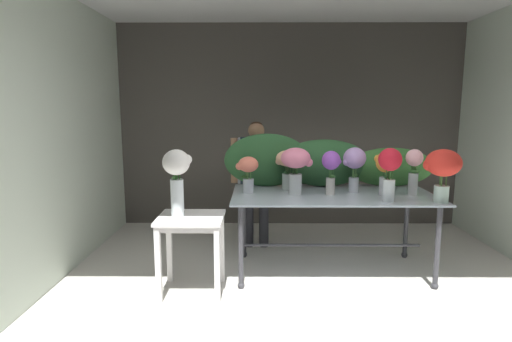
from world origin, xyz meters
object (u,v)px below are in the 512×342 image
at_px(vase_violet_snapdragons, 331,167).
at_px(vase_sunset_tulips, 385,168).
at_px(display_table_glass, 332,204).
at_px(vase_white_roses_tall, 177,174).
at_px(side_table_white, 191,228).
at_px(vase_rosy_dahlias, 296,164).
at_px(florist, 256,170).
at_px(vase_lilac_stock, 354,163).
at_px(vase_crimson_carnations, 390,168).
at_px(vase_coral_anemones, 248,170).
at_px(vase_blush_peonies, 414,168).
at_px(vase_scarlet_freesia, 443,167).
at_px(vase_peach_ranunculus, 288,163).

bearing_deg(vase_violet_snapdragons, vase_sunset_tulips, -1.06).
height_order(display_table_glass, vase_white_roses_tall, vase_white_roses_tall).
relative_size(side_table_white, vase_rosy_dahlias, 1.53).
bearing_deg(side_table_white, vase_sunset_tulips, 12.42).
relative_size(florist, vase_lilac_stock, 3.30).
bearing_deg(vase_lilac_stock, vase_crimson_carnations, -61.05).
relative_size(vase_coral_anemones, vase_white_roses_tall, 0.61).
height_order(vase_sunset_tulips, vase_coral_anemones, vase_sunset_tulips).
relative_size(vase_lilac_stock, vase_blush_peonies, 1.01).
relative_size(vase_scarlet_freesia, vase_rosy_dahlias, 1.05).
bearing_deg(vase_blush_peonies, vase_lilac_stock, 165.98).
bearing_deg(vase_crimson_carnations, vase_rosy_dahlias, 160.39).
bearing_deg(florist, vase_crimson_carnations, -41.94).
height_order(display_table_glass, vase_violet_snapdragons, vase_violet_snapdragons).
height_order(florist, vase_scarlet_freesia, florist).
bearing_deg(vase_violet_snapdragons, vase_crimson_carnations, -30.13).
relative_size(vase_sunset_tulips, vase_violet_snapdragons, 0.99).
xyz_separation_m(display_table_glass, vase_blush_peonies, (0.81, -0.06, 0.40)).
bearing_deg(vase_lilac_stock, side_table_white, -160.87).
bearing_deg(vase_blush_peonies, vase_sunset_tulips, -179.63).
height_order(side_table_white, florist, florist).
height_order(vase_peach_ranunculus, vase_white_roses_tall, vase_white_roses_tall).
distance_m(florist, vase_white_roses_tall, 1.48).
bearing_deg(florist, vase_rosy_dahlias, -63.82).
bearing_deg(vase_lilac_stock, vase_coral_anemones, -177.76).
xyz_separation_m(side_table_white, vase_white_roses_tall, (-0.12, 0.00, 0.51)).
bearing_deg(vase_crimson_carnations, vase_scarlet_freesia, -5.10).
distance_m(florist, vase_blush_peonies, 1.83).
bearing_deg(vase_rosy_dahlias, vase_coral_anemones, 171.09).
distance_m(vase_blush_peonies, vase_white_roses_tall, 2.37).
height_order(side_table_white, vase_rosy_dahlias, vase_rosy_dahlias).
height_order(vase_coral_anemones, vase_violet_snapdragons, vase_violet_snapdragons).
xyz_separation_m(florist, vase_violet_snapdragons, (0.77, -0.85, 0.17)).
distance_m(vase_peach_ranunculus, vase_scarlet_freesia, 1.53).
bearing_deg(vase_sunset_tulips, vase_peach_ranunculus, 163.76).
xyz_separation_m(vase_crimson_carnations, vase_coral_anemones, (-1.36, 0.38, -0.08)).
xyz_separation_m(vase_lilac_stock, vase_violet_snapdragons, (-0.27, -0.14, -0.02)).
bearing_deg(vase_scarlet_freesia, vase_white_roses_tall, -177.77).
xyz_separation_m(side_table_white, vase_rosy_dahlias, (1.01, 0.45, 0.55)).
bearing_deg(vase_sunset_tulips, vase_crimson_carnations, -99.09).
bearing_deg(display_table_glass, vase_sunset_tulips, -7.17).
height_order(vase_peach_ranunculus, vase_coral_anemones, vase_peach_ranunculus).
distance_m(vase_peach_ranunculus, vase_lilac_stock, 0.70).
xyz_separation_m(side_table_white, vase_lilac_stock, (1.64, 0.57, 0.54)).
bearing_deg(vase_violet_snapdragons, vase_coral_anemones, 173.84).
distance_m(display_table_glass, vase_sunset_tulips, 0.65).
bearing_deg(vase_white_roses_tall, display_table_glass, 17.70).
xyz_separation_m(florist, vase_coral_anemones, (-0.08, -0.76, 0.12)).
distance_m(vase_peach_ranunculus, vase_white_roses_tall, 1.28).
bearing_deg(side_table_white, display_table_glass, 19.12).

